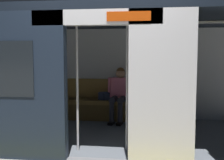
% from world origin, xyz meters
% --- Properties ---
extents(train_car, '(6.40, 2.92, 2.17)m').
position_xyz_m(train_car, '(0.05, -1.28, 1.45)').
color(train_car, silver).
rests_on(train_car, ground_plane).
extents(bench_seat, '(2.81, 0.44, 0.45)m').
position_xyz_m(bench_seat, '(0.00, -2.41, 0.35)').
color(bench_seat, olive).
rests_on(bench_seat, ground_plane).
extents(person_seated, '(0.55, 0.71, 1.18)m').
position_xyz_m(person_seated, '(-0.07, -2.36, 0.67)').
color(person_seated, pink).
rests_on(person_seated, ground_plane).
extents(handbag, '(0.26, 0.15, 0.17)m').
position_xyz_m(handbag, '(0.28, -2.45, 0.54)').
color(handbag, '#262D4C').
rests_on(handbag, bench_seat).
extents(book, '(0.24, 0.27, 0.03)m').
position_xyz_m(book, '(-0.39, -2.49, 0.47)').
color(book, silver).
rests_on(book, bench_seat).
extents(grab_pole_door, '(0.04, 0.04, 2.03)m').
position_xyz_m(grab_pole_door, '(0.37, -0.39, 1.02)').
color(grab_pole_door, silver).
rests_on(grab_pole_door, ground_plane).
extents(grab_pole_far, '(0.04, 0.04, 2.03)m').
position_xyz_m(grab_pole_far, '(-0.37, -0.51, 1.02)').
color(grab_pole_far, silver).
rests_on(grab_pole_far, ground_plane).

